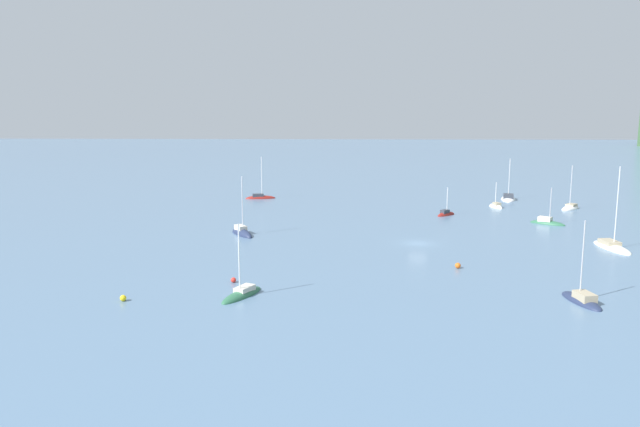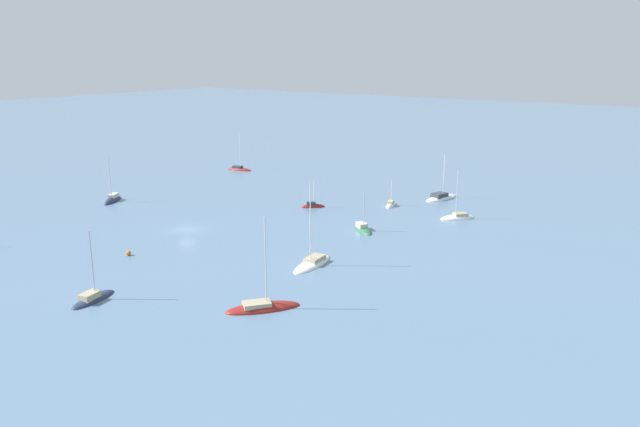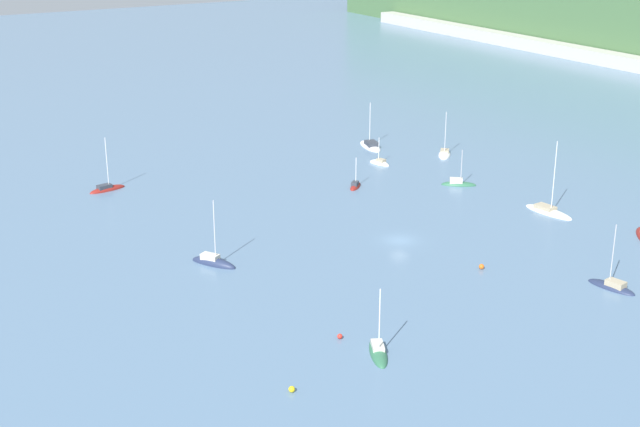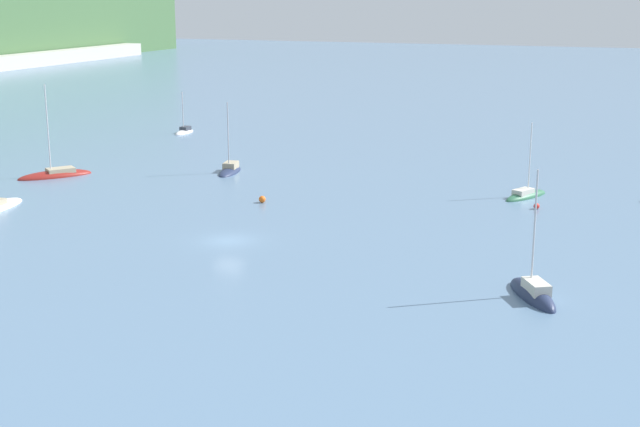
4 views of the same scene
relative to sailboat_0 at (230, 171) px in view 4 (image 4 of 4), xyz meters
The scene contains 8 objects.
ground_plane 30.71m from the sailboat_0, 153.71° to the right, with size 600.00×600.00×0.00m, color slate.
sailboat_0 is the anchor object (origin of this frame).
sailboat_3 52.45m from the sailboat_0, 129.23° to the right, with size 6.94×5.15×10.24m.
sailboat_6 20.56m from the sailboat_0, 118.11° to the left, with size 8.62×7.49×11.63m.
sailboat_7 32.15m from the sailboat_0, 39.02° to the left, with size 4.93×1.77×6.92m.
sailboat_9 35.49m from the sailboat_0, 91.42° to the right, with size 6.89×4.62×8.55m.
mooring_buoy_0 37.75m from the sailboat_0, 99.08° to the right, with size 0.60×0.60×0.60m.
mooring_buoy_1 16.82m from the sailboat_0, 142.10° to the right, with size 0.72×0.72×0.72m.
Camera 4 is at (-67.45, -34.26, 21.30)m, focal length 50.00 mm.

